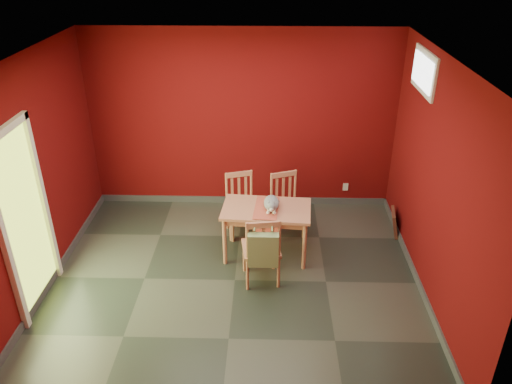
{
  "coord_description": "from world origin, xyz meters",
  "views": [
    {
      "loc": [
        0.4,
        -4.94,
        3.84
      ],
      "look_at": [
        0.25,
        0.45,
        1.0
      ],
      "focal_mm": 35.0,
      "sensor_mm": 36.0,
      "label": 1
    }
  ],
  "objects_px": {
    "dining_table": "(266,214)",
    "cat": "(271,201)",
    "chair_far_left": "(241,204)",
    "chair_far_right": "(286,204)",
    "picture_frame": "(394,222)",
    "tote_bag": "(263,250)",
    "chair_near": "(262,248)"
  },
  "relations": [
    {
      "from": "chair_far_right",
      "to": "chair_far_left",
      "type": "bearing_deg",
      "value": -178.46
    },
    {
      "from": "picture_frame",
      "to": "dining_table",
      "type": "bearing_deg",
      "value": -162.75
    },
    {
      "from": "tote_bag",
      "to": "picture_frame",
      "type": "relative_size",
      "value": 1.31
    },
    {
      "from": "dining_table",
      "to": "tote_bag",
      "type": "height_order",
      "value": "tote_bag"
    },
    {
      "from": "chair_far_right",
      "to": "cat",
      "type": "bearing_deg",
      "value": -111.12
    },
    {
      "from": "tote_bag",
      "to": "chair_far_left",
      "type": "bearing_deg",
      "value": 103.46
    },
    {
      "from": "chair_near",
      "to": "tote_bag",
      "type": "relative_size",
      "value": 1.92
    },
    {
      "from": "chair_far_left",
      "to": "chair_far_right",
      "type": "distance_m",
      "value": 0.63
    },
    {
      "from": "chair_far_left",
      "to": "chair_far_right",
      "type": "xyz_separation_m",
      "value": [
        0.63,
        0.02,
        0.0
      ]
    },
    {
      "from": "chair_far_right",
      "to": "chair_near",
      "type": "height_order",
      "value": "chair_near"
    },
    {
      "from": "chair_far_right",
      "to": "chair_near",
      "type": "xyz_separation_m",
      "value": [
        -0.33,
        -1.15,
        0.02
      ]
    },
    {
      "from": "chair_near",
      "to": "picture_frame",
      "type": "distance_m",
      "value": 2.2
    },
    {
      "from": "tote_bag",
      "to": "cat",
      "type": "bearing_deg",
      "value": 83.59
    },
    {
      "from": "chair_near",
      "to": "tote_bag",
      "type": "height_order",
      "value": "chair_near"
    },
    {
      "from": "dining_table",
      "to": "cat",
      "type": "relative_size",
      "value": 2.91
    },
    {
      "from": "chair_far_left",
      "to": "tote_bag",
      "type": "relative_size",
      "value": 1.82
    },
    {
      "from": "chair_far_left",
      "to": "cat",
      "type": "height_order",
      "value": "cat"
    },
    {
      "from": "dining_table",
      "to": "chair_near",
      "type": "distance_m",
      "value": 0.6
    },
    {
      "from": "dining_table",
      "to": "chair_far_right",
      "type": "distance_m",
      "value": 0.65
    },
    {
      "from": "chair_far_left",
      "to": "chair_far_right",
      "type": "bearing_deg",
      "value": 1.54
    },
    {
      "from": "chair_near",
      "to": "dining_table",
      "type": "bearing_deg",
      "value": 85.08
    },
    {
      "from": "tote_bag",
      "to": "chair_far_right",
      "type": "bearing_deg",
      "value": 77.38
    },
    {
      "from": "cat",
      "to": "chair_far_left",
      "type": "bearing_deg",
      "value": 129.9
    },
    {
      "from": "chair_far_left",
      "to": "picture_frame",
      "type": "xyz_separation_m",
      "value": [
        2.16,
        0.02,
        -0.27
      ]
    },
    {
      "from": "tote_bag",
      "to": "chair_near",
      "type": "bearing_deg",
      "value": 95.55
    },
    {
      "from": "chair_far_right",
      "to": "picture_frame",
      "type": "bearing_deg",
      "value": -0.07
    },
    {
      "from": "chair_far_left",
      "to": "cat",
      "type": "distance_m",
      "value": 0.77
    },
    {
      "from": "dining_table",
      "to": "cat",
      "type": "distance_m",
      "value": 0.2
    },
    {
      "from": "dining_table",
      "to": "chair_far_right",
      "type": "bearing_deg",
      "value": 63.79
    },
    {
      "from": "chair_near",
      "to": "tote_bag",
      "type": "distance_m",
      "value": 0.26
    },
    {
      "from": "dining_table",
      "to": "chair_near",
      "type": "relative_size",
      "value": 1.25
    },
    {
      "from": "chair_far_right",
      "to": "tote_bag",
      "type": "distance_m",
      "value": 1.41
    }
  ]
}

